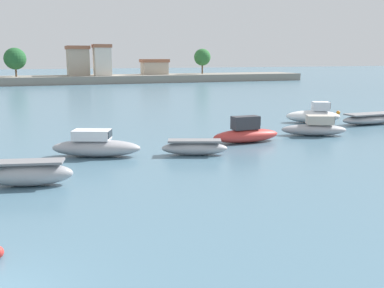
% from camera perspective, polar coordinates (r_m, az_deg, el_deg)
% --- Properties ---
extents(moored_boat_2, '(4.08, 2.02, 1.13)m').
position_cam_1_polar(moored_boat_2, '(20.86, -20.33, -3.59)').
color(moored_boat_2, '#9E9EA3').
rests_on(moored_boat_2, ground).
extents(moored_boat_3, '(5.28, 3.32, 1.53)m').
position_cam_1_polar(moored_boat_3, '(25.84, -12.25, -0.26)').
color(moored_boat_3, '#9E9EA3').
rests_on(moored_boat_3, ground).
extents(moored_boat_4, '(3.96, 2.34, 0.89)m').
position_cam_1_polar(moored_boat_4, '(25.67, 0.32, -0.47)').
color(moored_boat_4, '#9E9EA3').
rests_on(moored_boat_4, ground).
extents(moored_boat_5, '(4.81, 1.63, 1.75)m').
position_cam_1_polar(moored_boat_5, '(29.65, 6.94, 1.36)').
color(moored_boat_5, '#C63833').
rests_on(moored_boat_5, ground).
extents(moored_boat_6, '(4.82, 3.10, 1.46)m').
position_cam_1_polar(moored_boat_6, '(33.18, 15.49, 2.01)').
color(moored_boat_6, '#9E9EA3').
rests_on(moored_boat_6, ground).
extents(moored_boat_7, '(4.90, 3.37, 1.79)m').
position_cam_1_polar(moored_boat_7, '(39.61, 15.36, 3.57)').
color(moored_boat_7, white).
rests_on(moored_boat_7, ground).
extents(moored_boat_8, '(5.48, 1.94, 0.91)m').
position_cam_1_polar(moored_boat_8, '(40.27, 21.82, 3.00)').
color(moored_boat_8, '#9E9EA3').
rests_on(moored_boat_8, ground).
extents(mooring_buoy_0, '(0.43, 0.43, 0.43)m').
position_cam_1_polar(mooring_buoy_0, '(42.00, 16.67, 3.34)').
color(mooring_buoy_0, orange).
rests_on(mooring_buoy_0, ground).
extents(mooring_buoy_1, '(0.39, 0.39, 0.39)m').
position_cam_1_polar(mooring_buoy_1, '(45.82, 18.23, 3.84)').
color(mooring_buoy_1, orange).
rests_on(mooring_buoy_1, ground).
extents(distant_shoreline, '(124.71, 10.59, 8.03)m').
position_cam_1_polar(distant_shoreline, '(96.57, -22.75, 8.24)').
color(distant_shoreline, gray).
rests_on(distant_shoreline, ground).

